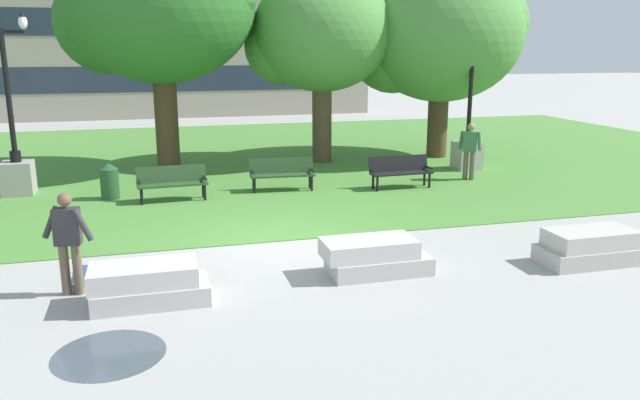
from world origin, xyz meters
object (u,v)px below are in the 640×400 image
object	(u,v)px
concrete_block_right	(589,247)
skateboard	(81,277)
person_bystander_near_lawn	(470,148)
park_bench_near_left	(282,172)
lamp_post_left	(468,136)
concrete_block_left	(374,257)
park_bench_far_right	(400,170)
trash_bin	(110,181)
person_skateboarder	(68,238)
park_bench_far_left	(172,181)
concrete_block_center	(148,285)
lamp_post_right	(16,159)

from	to	relation	value
concrete_block_right	skateboard	distance (m)	9.22
person_bystander_near_lawn	park_bench_near_left	bearing A→B (deg)	179.16
park_bench_near_left	lamp_post_left	world-z (taller)	lamp_post_left
concrete_block_left	park_bench_near_left	size ratio (longest dim) A/B	1.05
park_bench_far_right	trash_bin	distance (m)	7.97
concrete_block_right	skateboard	bearing A→B (deg)	170.91
skateboard	trash_bin	distance (m)	6.16
person_skateboarder	lamp_post_left	world-z (taller)	lamp_post_left
park_bench_far_left	lamp_post_left	bearing A→B (deg)	11.16
concrete_block_center	skateboard	size ratio (longest dim) A/B	1.78
concrete_block_left	person_skateboarder	distance (m)	5.16
park_bench_near_left	park_bench_far_right	xyz separation A→B (m)	(3.32, -0.59, 0.00)
concrete_block_right	skateboard	world-z (taller)	concrete_block_right
skateboard	park_bench_far_right	distance (m)	9.75
person_skateboarder	trash_bin	xyz separation A→B (m)	(0.26, 6.68, -0.46)
person_bystander_near_lawn	lamp_post_left	bearing A→B (deg)	63.79
park_bench_near_left	person_bystander_near_lawn	distance (m)	5.78
park_bench_far_left	park_bench_far_right	world-z (taller)	same
concrete_block_left	person_bystander_near_lawn	size ratio (longest dim) A/B	1.12
concrete_block_right	lamp_post_right	size ratio (longest dim) A/B	0.37
concrete_block_right	park_bench_far_right	bearing A→B (deg)	98.16
concrete_block_center	skateboard	bearing A→B (deg)	132.27
concrete_block_left	skateboard	size ratio (longest dim) A/B	1.88
concrete_block_left	trash_bin	distance (m)	8.56
concrete_block_left	skateboard	distance (m)	5.12
concrete_block_right	lamp_post_left	size ratio (longest dim) A/B	0.33
park_bench_far_left	person_bystander_near_lawn	size ratio (longest dim) A/B	1.07
lamp_post_right	lamp_post_left	distance (m)	13.57
person_skateboarder	lamp_post_left	xyz separation A→B (m)	(11.39, 7.97, 0.14)
concrete_block_center	trash_bin	size ratio (longest dim) A/B	1.90
concrete_block_left	concrete_block_right	bearing A→B (deg)	-7.55
trash_bin	skateboard	bearing A→B (deg)	-91.70
concrete_block_right	person_bystander_near_lawn	size ratio (longest dim) A/B	1.05
person_skateboarder	park_bench_far_right	size ratio (longest dim) A/B	0.94
person_skateboarder	park_bench_near_left	distance (m)	8.15
concrete_block_center	park_bench_far_left	xyz separation A→B (m)	(0.66, 6.78, 0.23)
lamp_post_right	trash_bin	xyz separation A→B (m)	(2.44, -1.21, -0.50)
park_bench_far_left	park_bench_far_right	xyz separation A→B (m)	(6.34, -0.16, 0.00)
person_skateboarder	trash_bin	bearing A→B (deg)	87.81
concrete_block_center	lamp_post_right	xyz separation A→B (m)	(-3.38, 8.58, 0.70)
park_bench_far_right	concrete_block_right	bearing A→B (deg)	-81.84
trash_bin	park_bench_far_left	bearing A→B (deg)	-20.31
person_skateboarder	concrete_block_left	bearing A→B (deg)	-4.25
person_skateboarder	lamp_post_left	distance (m)	13.91
park_bench_far_right	park_bench_far_left	bearing A→B (deg)	178.55
concrete_block_left	skateboard	bearing A→B (deg)	169.67
park_bench_far_left	trash_bin	bearing A→B (deg)	159.69
concrete_block_center	concrete_block_left	bearing A→B (deg)	4.63
person_skateboarder	trash_bin	distance (m)	6.70
skateboard	park_bench_near_left	bearing A→B (deg)	51.26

